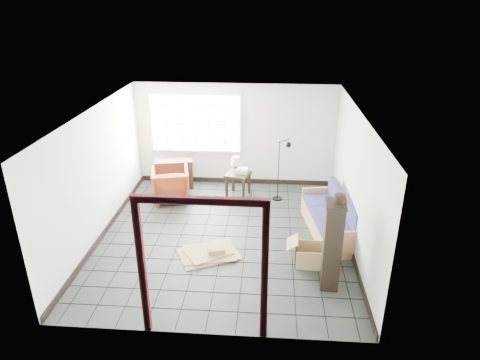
# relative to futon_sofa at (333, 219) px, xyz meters

# --- Properties ---
(ground) EXTENTS (5.50, 5.50, 0.00)m
(ground) POSITION_rel_futon_sofa_xyz_m (-2.21, -0.30, -0.32)
(ground) COLOR black
(ground) RESTS_ON ground
(room_shell) EXTENTS (5.02, 5.52, 2.61)m
(room_shell) POSITION_rel_futon_sofa_xyz_m (-2.21, -0.27, 1.36)
(room_shell) COLOR silver
(room_shell) RESTS_ON ground
(window_panel) EXTENTS (2.32, 0.08, 1.52)m
(window_panel) POSITION_rel_futon_sofa_xyz_m (-3.21, 2.40, 1.28)
(window_panel) COLOR silver
(window_panel) RESTS_ON ground
(doorway_trim) EXTENTS (1.80, 0.08, 2.20)m
(doorway_trim) POSITION_rel_futon_sofa_xyz_m (-2.21, -3.00, 1.06)
(doorway_trim) COLOR #340C12
(doorway_trim) RESTS_ON ground
(futon_sofa) EXTENTS (1.05, 2.08, 0.88)m
(futon_sofa) POSITION_rel_futon_sofa_xyz_m (0.00, 0.00, 0.00)
(futon_sofa) COLOR #A6724A
(futon_sofa) RESTS_ON ground
(armchair) EXTENTS (1.01, 0.97, 0.87)m
(armchair) POSITION_rel_futon_sofa_xyz_m (-3.67, 1.32, 0.12)
(armchair) COLOR maroon
(armchair) RESTS_ON ground
(side_table) EXTENTS (0.67, 0.67, 0.59)m
(side_table) POSITION_rel_futon_sofa_xyz_m (-2.08, 1.66, 0.17)
(side_table) COLOR black
(side_table) RESTS_ON ground
(table_lamp) EXTENTS (0.33, 0.33, 0.40)m
(table_lamp) POSITION_rel_futon_sofa_xyz_m (-2.14, 1.74, 0.55)
(table_lamp) COLOR black
(table_lamp) RESTS_ON side_table
(projector) EXTENTS (0.32, 0.26, 0.11)m
(projector) POSITION_rel_futon_sofa_xyz_m (-2.01, 1.70, 0.33)
(projector) COLOR silver
(projector) RESTS_ON side_table
(floor_lamp) EXTENTS (0.42, 0.36, 1.57)m
(floor_lamp) POSITION_rel_futon_sofa_xyz_m (-1.02, 1.46, 0.52)
(floor_lamp) COLOR black
(floor_lamp) RESTS_ON ground
(console_shelf) EXTENTS (1.01, 0.56, 0.74)m
(console_shelf) POSITION_rel_futon_sofa_xyz_m (-3.75, 2.02, 0.05)
(console_shelf) COLOR black
(console_shelf) RESTS_ON ground
(tall_shelf) EXTENTS (0.36, 0.45, 1.56)m
(tall_shelf) POSITION_rel_futon_sofa_xyz_m (-0.27, -1.75, 0.48)
(tall_shelf) COLOR black
(tall_shelf) RESTS_ON ground
(pot) EXTENTS (0.21, 0.21, 0.13)m
(pot) POSITION_rel_futon_sofa_xyz_m (-0.22, -1.72, 1.31)
(pot) COLOR black
(pot) RESTS_ON tall_shelf
(open_box) EXTENTS (0.91, 0.48, 0.51)m
(open_box) POSITION_rel_futon_sofa_xyz_m (-0.53, -1.14, -0.13)
(open_box) COLOR olive
(open_box) RESTS_ON ground
(cardboard_pile) EXTENTS (1.31, 1.16, 0.16)m
(cardboard_pile) POSITION_rel_futon_sofa_xyz_m (-2.42, -0.99, -0.28)
(cardboard_pile) COLOR olive
(cardboard_pile) RESTS_ON ground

